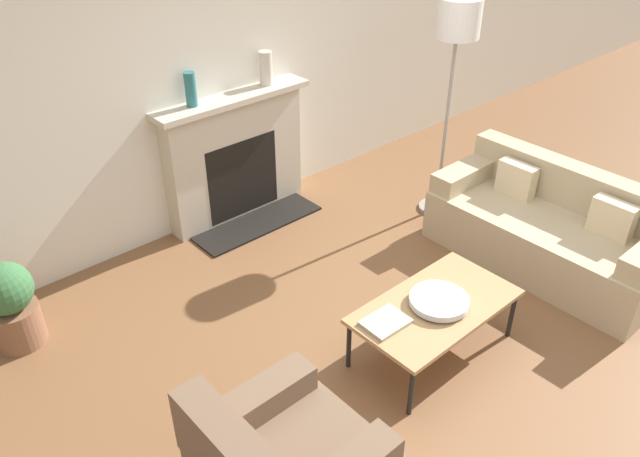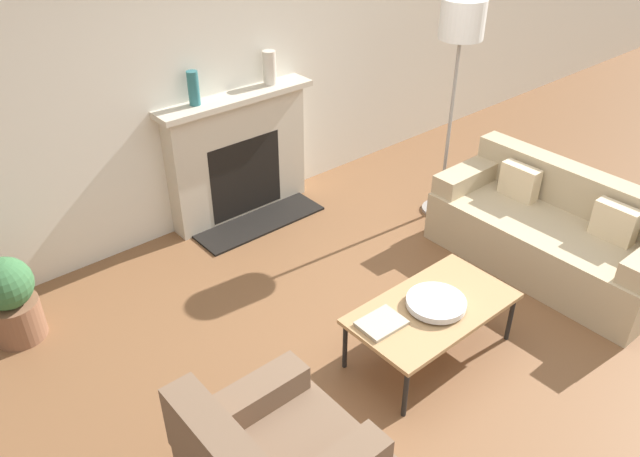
% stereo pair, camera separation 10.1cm
% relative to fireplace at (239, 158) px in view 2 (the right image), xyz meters
% --- Properties ---
extents(ground_plane, '(18.00, 18.00, 0.00)m').
position_rel_fireplace_xyz_m(ground_plane, '(-0.01, -2.27, -0.56)').
color(ground_plane, brown).
extents(wall_back, '(18.00, 0.06, 2.90)m').
position_rel_fireplace_xyz_m(wall_back, '(-0.01, 0.14, 0.89)').
color(wall_back, silver).
rests_on(wall_back, ground_plane).
extents(fireplace, '(1.46, 0.59, 1.15)m').
position_rel_fireplace_xyz_m(fireplace, '(0.00, 0.00, 0.00)').
color(fireplace, beige).
rests_on(fireplace, ground_plane).
extents(couch, '(0.83, 1.85, 0.77)m').
position_rel_fireplace_xyz_m(couch, '(1.43, -2.31, -0.26)').
color(couch, tan).
rests_on(couch, ground_plane).
extents(coffee_table, '(1.13, 0.62, 0.40)m').
position_rel_fireplace_xyz_m(coffee_table, '(-0.10, -2.37, -0.18)').
color(coffee_table, tan).
rests_on(coffee_table, ground_plane).
extents(bowl, '(0.39, 0.39, 0.06)m').
position_rel_fireplace_xyz_m(bowl, '(-0.09, -2.38, -0.12)').
color(bowl, silver).
rests_on(bowl, coffee_table).
extents(book, '(0.29, 0.23, 0.02)m').
position_rel_fireplace_xyz_m(book, '(-0.48, -2.28, -0.14)').
color(book, '#B2A893').
rests_on(book, coffee_table).
extents(floor_lamp, '(0.36, 0.36, 1.92)m').
position_rel_fireplace_xyz_m(floor_lamp, '(1.42, -1.18, 1.05)').
color(floor_lamp, gray).
rests_on(floor_lamp, ground_plane).
extents(mantel_vase_left, '(0.09, 0.09, 0.28)m').
position_rel_fireplace_xyz_m(mantel_vase_left, '(-0.37, 0.01, 0.73)').
color(mantel_vase_left, '#28666B').
rests_on(mantel_vase_left, fireplace).
extents(mantel_vase_center_left, '(0.11, 0.11, 0.29)m').
position_rel_fireplace_xyz_m(mantel_vase_center_left, '(0.38, 0.01, 0.73)').
color(mantel_vase_center_left, beige).
rests_on(mantel_vase_center_left, fireplace).
extents(potted_plant, '(0.37, 0.37, 0.65)m').
position_rel_fireplace_xyz_m(potted_plant, '(-2.17, -0.40, -0.23)').
color(potted_plant, brown).
rests_on(potted_plant, ground_plane).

